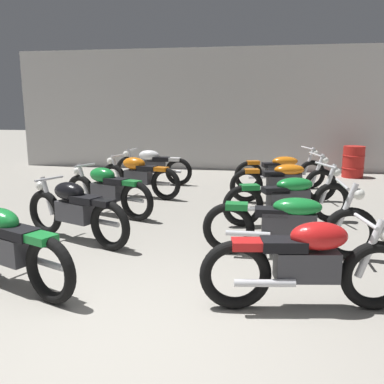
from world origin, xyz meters
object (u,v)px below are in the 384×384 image
(motorcycle_right_row_3, at_px, (285,180))
(motorcycle_right_row_4, at_px, (281,170))
(motorcycle_left_row_3, at_px, (138,176))
(motorcycle_left_row_2, at_px, (107,190))
(motorcycle_left_row_4, at_px, (153,166))
(motorcycle_right_row_0, at_px, (308,263))
(motorcycle_left_row_1, at_px, (75,210))
(motorcycle_right_row_2, at_px, (289,197))
(motorcycle_left_row_0, at_px, (7,246))
(motorcycle_right_row_1, at_px, (290,222))
(oil_drum, at_px, (353,162))

(motorcycle_right_row_3, bearing_deg, motorcycle_right_row_4, 90.05)
(motorcycle_left_row_3, height_order, motorcycle_right_row_4, motorcycle_right_row_4)
(motorcycle_right_row_3, relative_size, motorcycle_right_row_4, 1.01)
(motorcycle_left_row_2, bearing_deg, motorcycle_left_row_4, 89.53)
(motorcycle_left_row_2, xyz_separation_m, motorcycle_left_row_4, (0.03, 3.07, 0.00))
(motorcycle_left_row_2, height_order, motorcycle_left_row_3, same)
(motorcycle_right_row_0, bearing_deg, motorcycle_left_row_1, 152.83)
(motorcycle_right_row_0, bearing_deg, motorcycle_right_row_2, 89.32)
(motorcycle_left_row_0, relative_size, motorcycle_left_row_3, 0.96)
(motorcycle_right_row_2, bearing_deg, motorcycle_left_row_4, 134.42)
(motorcycle_right_row_1, xyz_separation_m, motorcycle_right_row_4, (0.12, 4.48, 0.00))
(motorcycle_left_row_2, height_order, motorcycle_left_row_4, same)
(motorcycle_left_row_3, bearing_deg, motorcycle_left_row_2, -93.61)
(motorcycle_left_row_3, height_order, motorcycle_right_row_1, motorcycle_right_row_1)
(motorcycle_left_row_3, distance_m, motorcycle_left_row_4, 1.51)
(motorcycle_left_row_2, relative_size, oil_drum, 2.20)
(motorcycle_left_row_0, xyz_separation_m, motorcycle_right_row_1, (2.95, 1.40, -0.01))
(motorcycle_left_row_3, bearing_deg, motorcycle_right_row_0, -56.83)
(motorcycle_left_row_4, height_order, motorcycle_right_row_4, motorcycle_right_row_4)
(motorcycle_left_row_0, relative_size, oil_drum, 2.18)
(motorcycle_left_row_0, distance_m, motorcycle_right_row_4, 6.63)
(motorcycle_right_row_4, bearing_deg, motorcycle_left_row_4, 177.03)
(motorcycle_left_row_0, relative_size, motorcycle_right_row_1, 0.85)
(motorcycle_left_row_0, relative_size, motorcycle_right_row_0, 0.94)
(motorcycle_left_row_3, bearing_deg, motorcycle_left_row_1, -90.46)
(motorcycle_left_row_3, bearing_deg, motorcycle_left_row_0, -90.69)
(motorcycle_left_row_3, distance_m, motorcycle_right_row_3, 3.02)
(motorcycle_right_row_2, bearing_deg, motorcycle_left_row_3, 151.64)
(motorcycle_left_row_4, height_order, motorcycle_right_row_2, motorcycle_right_row_2)
(motorcycle_right_row_0, bearing_deg, motorcycle_left_row_3, 123.17)
(motorcycle_right_row_2, relative_size, oil_drum, 2.46)
(motorcycle_left_row_3, xyz_separation_m, motorcycle_right_row_4, (3.02, 1.35, -0.01))
(motorcycle_left_row_1, xyz_separation_m, motorcycle_right_row_4, (3.04, 4.35, -0.01))
(motorcycle_right_row_4, distance_m, oil_drum, 2.87)
(motorcycle_left_row_0, xyz_separation_m, motorcycle_left_row_2, (-0.04, 2.97, 0.00))
(motorcycle_right_row_4, bearing_deg, motorcycle_right_row_2, -90.47)
(motorcycle_right_row_4, bearing_deg, motorcycle_right_row_0, -90.58)
(motorcycle_left_row_4, distance_m, motorcycle_right_row_4, 3.09)
(motorcycle_left_row_2, xyz_separation_m, motorcycle_left_row_3, (0.10, 1.56, 0.00))
(motorcycle_left_row_3, height_order, oil_drum, motorcycle_left_row_3)
(motorcycle_right_row_3, height_order, oil_drum, motorcycle_right_row_3)
(motorcycle_left_row_2, xyz_separation_m, motorcycle_right_row_2, (3.09, -0.06, -0.01))
(motorcycle_right_row_2, relative_size, motorcycle_right_row_3, 0.97)
(motorcycle_right_row_1, height_order, motorcycle_right_row_4, same)
(motorcycle_left_row_4, height_order, motorcycle_right_row_3, motorcycle_right_row_3)
(motorcycle_left_row_0, distance_m, motorcycle_right_row_2, 4.21)
(motorcycle_left_row_2, distance_m, motorcycle_left_row_3, 1.56)
(motorcycle_right_row_0, distance_m, motorcycle_right_row_4, 5.88)
(motorcycle_right_row_3, bearing_deg, motorcycle_left_row_0, -124.07)
(motorcycle_left_row_1, height_order, motorcycle_left_row_3, same)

